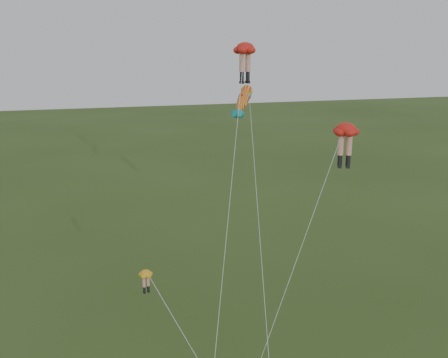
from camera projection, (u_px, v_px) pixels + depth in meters
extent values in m
ellipsoid|color=red|center=(245.00, 48.00, 33.48)|extent=(1.96, 1.96, 0.80)
cylinder|color=tan|center=(242.00, 63.00, 33.60)|extent=(0.36, 0.36, 1.22)
cylinder|color=black|center=(242.00, 76.00, 33.83)|extent=(0.28, 0.28, 0.61)
cube|color=black|center=(242.00, 82.00, 33.93)|extent=(0.29, 0.40, 0.18)
cylinder|color=tan|center=(248.00, 63.00, 33.85)|extent=(0.36, 0.36, 1.22)
cylinder|color=black|center=(248.00, 76.00, 34.08)|extent=(0.28, 0.28, 0.61)
cube|color=black|center=(248.00, 82.00, 34.18)|extent=(0.29, 0.40, 0.18)
cylinder|color=silver|center=(230.00, 201.00, 31.09)|extent=(4.92, 8.76, 19.34)
ellipsoid|color=red|center=(346.00, 129.00, 30.04)|extent=(2.11, 2.11, 0.82)
cylinder|color=tan|center=(341.00, 145.00, 30.30)|extent=(0.36, 0.36, 1.25)
cylinder|color=black|center=(340.00, 160.00, 30.54)|extent=(0.28, 0.28, 0.62)
cube|color=black|center=(339.00, 166.00, 30.64)|extent=(0.32, 0.41, 0.18)
cylinder|color=tan|center=(349.00, 145.00, 30.27)|extent=(0.36, 0.36, 1.25)
cylinder|color=black|center=(348.00, 160.00, 30.50)|extent=(0.28, 0.28, 0.62)
cube|color=black|center=(348.00, 166.00, 30.60)|extent=(0.32, 0.41, 0.18)
cylinder|color=silver|center=(300.00, 250.00, 29.67)|extent=(6.68, 2.56, 14.60)
ellipsoid|color=gold|center=(146.00, 273.00, 26.50)|extent=(0.94, 0.94, 0.38)
cylinder|color=tan|center=(144.00, 282.00, 26.55)|extent=(0.17, 0.17, 0.59)
cylinder|color=black|center=(144.00, 289.00, 26.66)|extent=(0.13, 0.13, 0.29)
cube|color=black|center=(144.00, 292.00, 26.71)|extent=(0.14, 0.19, 0.09)
cylinder|color=tan|center=(148.00, 281.00, 26.67)|extent=(0.17, 0.17, 0.59)
cylinder|color=black|center=(148.00, 288.00, 26.78)|extent=(0.13, 0.13, 0.29)
cube|color=black|center=(148.00, 291.00, 26.83)|extent=(0.14, 0.19, 0.09)
cylinder|color=silver|center=(188.00, 343.00, 26.50)|extent=(3.82, 3.13, 7.52)
ellipsoid|color=gold|center=(244.00, 99.00, 35.74)|extent=(2.46, 2.88, 2.32)
sphere|color=gold|center=(244.00, 99.00, 35.74)|extent=(1.46, 1.53, 1.24)
cone|color=#148083|center=(244.00, 99.00, 35.74)|extent=(1.23, 1.32, 1.22)
cone|color=#148083|center=(244.00, 99.00, 35.74)|extent=(1.23, 1.32, 1.22)
cone|color=#148083|center=(244.00, 99.00, 35.74)|extent=(0.70, 0.75, 0.68)
cone|color=#148083|center=(244.00, 99.00, 35.74)|extent=(0.70, 0.75, 0.68)
cone|color=#AB121E|center=(244.00, 99.00, 35.74)|extent=(0.73, 0.78, 0.66)
cylinder|color=silver|center=(256.00, 229.00, 31.91)|extent=(2.31, 11.80, 15.45)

